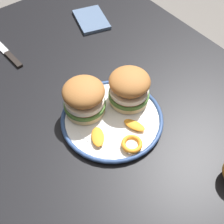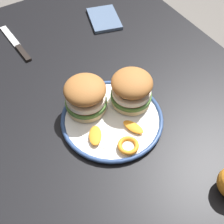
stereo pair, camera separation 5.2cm
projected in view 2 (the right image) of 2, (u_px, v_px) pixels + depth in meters
The scene contains 10 objects.
ground_plane at pixel (109, 198), 1.48m from camera, with size 8.00×8.00×0.00m, color slate.
dining_table at pixel (108, 120), 0.98m from camera, with size 1.25×0.92×0.73m.
dinner_plate at pixel (112, 119), 0.85m from camera, with size 0.28×0.28×0.02m.
sandwich_half_left at pixel (85, 95), 0.82m from camera, with size 0.15×0.15×0.10m.
sandwich_half_right at pixel (132, 89), 0.84m from camera, with size 0.16×0.16×0.10m.
orange_peel_curled at pixel (128, 146), 0.78m from camera, with size 0.07×0.07×0.01m.
orange_peel_strip_long at pixel (95, 135), 0.80m from camera, with size 0.07×0.06×0.01m.
orange_peel_strip_short at pixel (132, 127), 0.81m from camera, with size 0.07×0.05×0.01m.
table_knife at pixel (17, 46), 1.05m from camera, with size 0.22×0.03×0.01m.
folded_napkin at pixel (104, 19), 1.14m from camera, with size 0.15×0.10×0.01m, color slate.
Camera 2 is at (-0.50, 0.30, 1.42)m, focal length 49.10 mm.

